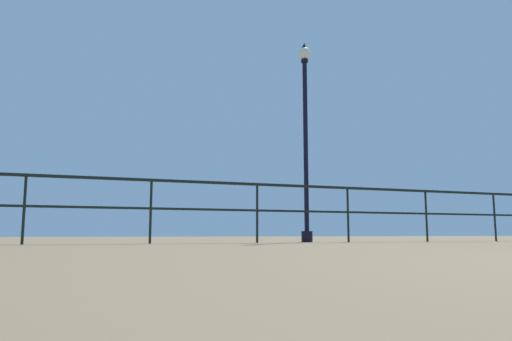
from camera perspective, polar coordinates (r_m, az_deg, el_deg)
pier_railing at (r=9.36m, az=5.76°, el=-3.52°), size 25.62×0.05×1.11m
lamppost_center at (r=9.98m, az=5.93°, el=5.03°), size 0.27×0.27×4.19m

